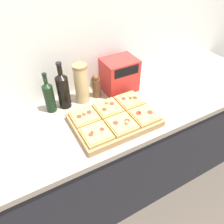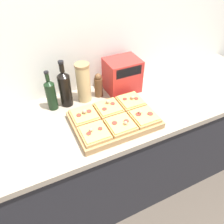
{
  "view_description": "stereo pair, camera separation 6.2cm",
  "coord_description": "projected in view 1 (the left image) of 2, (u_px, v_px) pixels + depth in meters",
  "views": [
    {
      "loc": [
        -0.48,
        -0.64,
        1.81
      ],
      "look_at": [
        0.01,
        0.24,
        0.96
      ],
      "focal_mm": 35.0,
      "sensor_mm": 36.0,
      "label": 1
    },
    {
      "loc": [
        -0.42,
        -0.67,
        1.81
      ],
      "look_at": [
        0.01,
        0.24,
        0.96
      ],
      "focal_mm": 35.0,
      "sensor_mm": 36.0,
      "label": 2
    }
  ],
  "objects": [
    {
      "name": "pizza_slice_front_center",
      "position": [
        122.0,
        124.0,
        1.25
      ],
      "size": [
        0.15,
        0.16,
        0.05
      ],
      "color": "tan",
      "rests_on": "cutting_board"
    },
    {
      "name": "kitchen_counter",
      "position": [
        106.0,
        156.0,
        1.7
      ],
      "size": [
        2.63,
        0.67,
        0.9
      ],
      "color": "#232328",
      "rests_on": "ground_plane"
    },
    {
      "name": "toaster_oven",
      "position": [
        119.0,
        75.0,
        1.54
      ],
      "size": [
        0.26,
        0.19,
        0.24
      ],
      "color": "red",
      "rests_on": "kitchen_counter"
    },
    {
      "name": "cutting_board",
      "position": [
        114.0,
        120.0,
        1.32
      ],
      "size": [
        0.5,
        0.35,
        0.04
      ],
      "primitive_type": "cube",
      "color": "#A37A4C",
      "rests_on": "kitchen_counter"
    },
    {
      "name": "grain_jar_tall",
      "position": [
        81.0,
        84.0,
        1.42
      ],
      "size": [
        0.09,
        0.09,
        0.27
      ],
      "color": "tan",
      "rests_on": "kitchen_counter"
    },
    {
      "name": "olive_oil_bottle",
      "position": [
        49.0,
        96.0,
        1.36
      ],
      "size": [
        0.06,
        0.06,
        0.27
      ],
      "color": "black",
      "rests_on": "kitchen_counter"
    },
    {
      "name": "pizza_slice_front_right",
      "position": [
        144.0,
        115.0,
        1.31
      ],
      "size": [
        0.15,
        0.16,
        0.05
      ],
      "color": "tan",
      "rests_on": "cutting_board"
    },
    {
      "name": "wall_back",
      "position": [
        78.0,
        41.0,
        1.42
      ],
      "size": [
        6.0,
        0.06,
        2.5
      ],
      "color": "silver",
      "rests_on": "ground_plane"
    },
    {
      "name": "pizza_slice_back_right",
      "position": [
        130.0,
        100.0,
        1.42
      ],
      "size": [
        0.15,
        0.16,
        0.05
      ],
      "color": "tan",
      "rests_on": "cutting_board"
    },
    {
      "name": "pepper_mill",
      "position": [
        96.0,
        86.0,
        1.49
      ],
      "size": [
        0.06,
        0.06,
        0.18
      ],
      "color": "brown",
      "rests_on": "kitchen_counter"
    },
    {
      "name": "pizza_slice_back_center",
      "position": [
        108.0,
        108.0,
        1.36
      ],
      "size": [
        0.15,
        0.16,
        0.05
      ],
      "color": "tan",
      "rests_on": "cutting_board"
    },
    {
      "name": "wine_bottle",
      "position": [
        63.0,
        90.0,
        1.38
      ],
      "size": [
        0.08,
        0.08,
        0.32
      ],
      "color": "black",
      "rests_on": "kitchen_counter"
    },
    {
      "name": "ground_plane",
      "position": [
        125.0,
        219.0,
        1.77
      ],
      "size": [
        12.0,
        12.0,
        0.0
      ],
      "primitive_type": "plane",
      "color": "#4C4238"
    },
    {
      "name": "pizza_slice_back_left",
      "position": [
        84.0,
        116.0,
        1.3
      ],
      "size": [
        0.15,
        0.16,
        0.06
      ],
      "color": "tan",
      "rests_on": "cutting_board"
    },
    {
      "name": "pizza_slice_front_left",
      "position": [
        96.0,
        134.0,
        1.19
      ],
      "size": [
        0.15,
        0.16,
        0.05
      ],
      "color": "tan",
      "rests_on": "cutting_board"
    }
  ]
}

